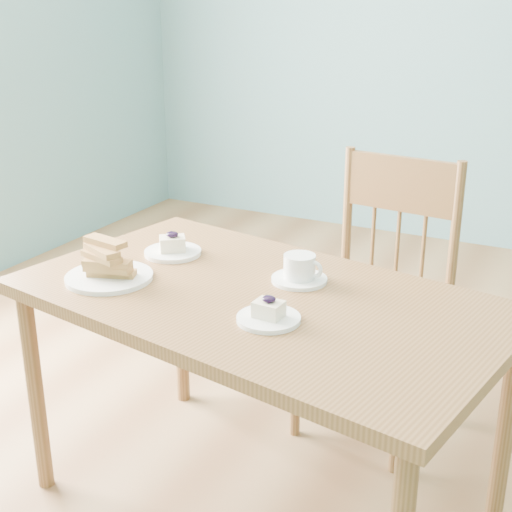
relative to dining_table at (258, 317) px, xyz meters
The scene contains 7 objects.
room 0.84m from the dining_table, 34.35° to the left, with size 5.01×5.01×2.71m.
dining_table is the anchor object (origin of this frame).
dining_chair 0.63m from the dining_table, 75.76° to the left, with size 0.48×0.46×0.95m.
cheesecake_plate_near 0.19m from the dining_table, 54.54° to the right, with size 0.16×0.16×0.07m.
cheesecake_plate_far 0.41m from the dining_table, 157.65° to the left, with size 0.17×0.17×0.07m.
coffee_cup 0.18m from the dining_table, 63.94° to the left, with size 0.16×0.16×0.08m.
biscotti_plate 0.44m from the dining_table, 166.70° to the right, with size 0.24×0.24×0.11m.
Camera 1 is at (0.43, -1.80, 1.45)m, focal length 50.00 mm.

